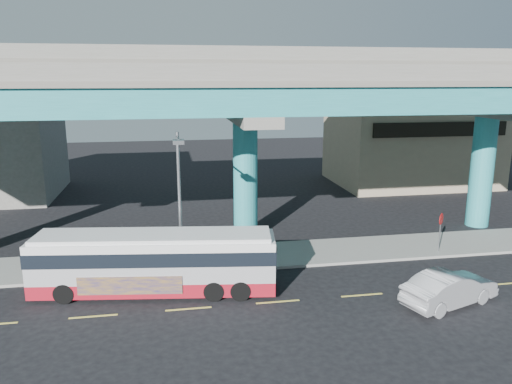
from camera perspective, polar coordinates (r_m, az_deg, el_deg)
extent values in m
plane|color=black|center=(23.28, 2.35, -12.12)|extent=(120.00, 120.00, 0.00)
cube|color=gray|center=(28.23, -0.08, -7.32)|extent=(70.00, 4.00, 0.15)
cube|color=#D8C64C|center=(22.80, -18.10, -13.36)|extent=(2.00, 0.12, 0.01)
cube|color=#D8C64C|center=(22.55, -7.72, -13.09)|extent=(2.00, 0.12, 0.01)
cube|color=#D8C64C|center=(23.02, 2.51, -12.42)|extent=(2.00, 0.12, 0.01)
cube|color=#D8C64C|center=(24.14, 12.01, -11.45)|extent=(2.00, 0.12, 0.01)
cube|color=#D8C64C|center=(25.84, 20.40, -10.33)|extent=(2.00, 0.12, 0.01)
cylinder|color=#20787C|center=(30.56, -1.23, 1.33)|extent=(1.50, 1.50, 7.40)
cube|color=gray|center=(30.01, -1.26, 8.83)|extent=(2.00, 12.00, 0.60)
cube|color=gray|center=(33.41, -2.22, 10.80)|extent=(1.80, 5.00, 1.20)
cylinder|color=#20787C|center=(36.58, 24.39, 2.11)|extent=(1.50, 1.50, 7.40)
cube|color=gray|center=(36.12, 24.99, 8.35)|extent=(2.00, 12.00, 0.60)
cube|color=gray|center=(39.00, 22.16, 10.18)|extent=(1.80, 5.00, 1.20)
cube|color=#20787C|center=(26.50, -0.08, 10.45)|extent=(52.00, 5.00, 1.40)
cube|color=gray|center=(26.48, -0.08, 12.29)|extent=(52.00, 5.40, 0.30)
cube|color=gray|center=(24.02, 0.99, 13.52)|extent=(52.00, 0.25, 0.80)
cube|color=gray|center=(28.94, -0.97, 13.44)|extent=(52.00, 0.25, 0.80)
cube|color=#20787C|center=(33.39, -2.24, 13.03)|extent=(52.00, 5.00, 1.40)
cube|color=gray|center=(33.40, -2.25, 14.49)|extent=(52.00, 5.40, 0.30)
cube|color=gray|center=(30.95, -1.60, 15.63)|extent=(52.00, 0.25, 0.80)
cube|color=gray|center=(35.89, -2.83, 15.26)|extent=(52.00, 0.25, 0.80)
cube|color=tan|center=(49.51, 17.22, 5.02)|extent=(14.00, 10.00, 7.00)
cube|color=black|center=(44.83, 20.37, 6.72)|extent=(12.00, 0.25, 1.20)
cube|color=maroon|center=(24.24, -11.41, -10.02)|extent=(11.35, 3.89, 0.65)
cube|color=silver|center=(23.86, -11.52, -7.76)|extent=(11.35, 3.89, 1.39)
cube|color=black|center=(23.70, -11.57, -6.71)|extent=(11.41, 3.95, 0.65)
cube|color=silver|center=(23.54, -11.63, -5.54)|extent=(11.35, 3.89, 0.37)
cube|color=silver|center=(23.45, -11.66, -4.90)|extent=(10.92, 3.59, 0.19)
cube|color=black|center=(23.49, 2.11, -6.99)|extent=(0.35, 2.10, 1.11)
cube|color=black|center=(25.28, -24.23, -6.71)|extent=(0.35, 2.10, 1.11)
cube|color=navy|center=(23.19, -14.22, -10.34)|extent=(4.60, 0.70, 0.83)
cylinder|color=black|center=(24.25, -21.09, -10.77)|extent=(0.96, 0.40, 0.93)
cylinder|color=black|center=(26.11, -19.60, -8.93)|extent=(0.96, 0.40, 0.93)
cylinder|color=black|center=(22.99, -4.84, -11.23)|extent=(0.96, 0.40, 0.93)
cylinder|color=black|center=(24.95, -4.62, -9.22)|extent=(0.96, 0.40, 0.93)
cylinder|color=black|center=(22.96, -1.77, -11.22)|extent=(0.96, 0.40, 0.93)
cylinder|color=black|center=(24.92, -1.81, -9.21)|extent=(0.96, 0.40, 0.93)
imported|color=#A6A7AB|center=(24.04, 21.26, -10.22)|extent=(4.50, 5.65, 1.53)
imported|color=#302F34|center=(28.07, -20.02, -6.70)|extent=(3.08, 4.44, 1.30)
cylinder|color=gray|center=(25.33, -8.71, -1.24)|extent=(0.16, 0.16, 7.13)
cylinder|color=gray|center=(23.77, -8.93, 6.09)|extent=(0.12, 1.93, 0.12)
cube|color=gray|center=(22.82, -8.86, 5.68)|extent=(0.50, 0.70, 0.18)
cylinder|color=gray|center=(30.27, 20.25, -4.62)|extent=(0.06, 0.06, 1.98)
cylinder|color=#B20A0A|center=(29.98, 20.42, -2.91)|extent=(0.51, 0.50, 0.68)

